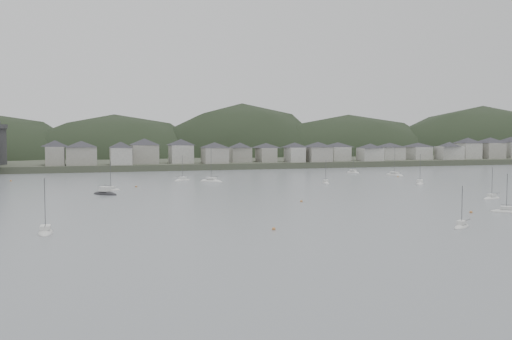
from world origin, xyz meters
name	(u,v)px	position (x,y,z in m)	size (l,w,h in m)	color
ground	(363,221)	(0.00, 0.00, 0.00)	(900.00, 900.00, 0.00)	slate
far_shore_land	(162,157)	(0.00, 295.00, 1.50)	(900.00, 250.00, 3.00)	#383D2D
forested_ridge	(175,178)	(4.83, 269.40, -11.28)	(851.55, 103.94, 102.57)	black
waterfront_town	(288,151)	(50.59, 183.34, 8.66)	(451.48, 28.46, 12.92)	gray
moored_fleet	(229,194)	(-13.37, 57.89, 0.18)	(263.10, 162.03, 13.61)	silver
motor_launch_far	(105,194)	(-47.97, 69.41, 0.28)	(8.25, 8.56, 4.07)	black
mooring_buoys	(265,195)	(-4.04, 52.53, 0.15)	(180.20, 134.41, 0.70)	#B9763D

